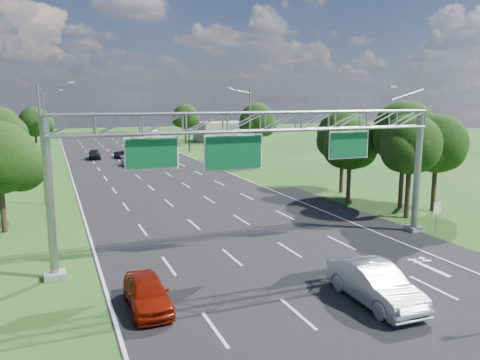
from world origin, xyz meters
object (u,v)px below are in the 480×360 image
regulatory_sign (437,211)px  box_truck (152,142)px  silver_sedan (375,284)px  sign_gantry (264,132)px  red_coupe (147,293)px  traffic_signal (168,121)px

regulatory_sign → box_truck: 55.51m
silver_sedan → regulatory_sign: bearing=36.0°
sign_gantry → silver_sedan: size_ratio=4.53×
sign_gantry → box_truck: 54.41m
regulatory_sign → red_coupe: size_ratio=0.51×
sign_gantry → red_coupe: (-7.74, -5.14, -6.19)m
sign_gantry → regulatory_sign: (12.07, -1.02, -5.38)m
sign_gantry → box_truck: (4.49, 53.97, -5.23)m
silver_sedan → sign_gantry: bearing=102.0°
traffic_signal → box_truck: traffic_signal is taller
red_coupe → box_truck: size_ratio=0.44×
sign_gantry → silver_sedan: (1.51, -8.25, -6.04)m
traffic_signal → silver_sedan: bearing=-95.3°
traffic_signal → red_coupe: 60.18m
regulatory_sign → box_truck: (-7.58, 54.99, 0.15)m
regulatory_sign → traffic_signal: 54.37m
regulatory_sign → sign_gantry: bearing=175.2°
regulatory_sign → red_coupe: bearing=-168.3°
silver_sedan → box_truck: bearing=88.9°
traffic_signal → box_truck: 4.51m
traffic_signal → box_truck: bearing=160.0°
regulatory_sign → silver_sedan: (-10.56, -7.23, -0.65)m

